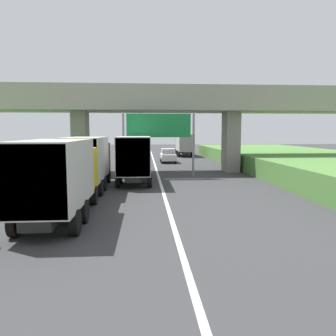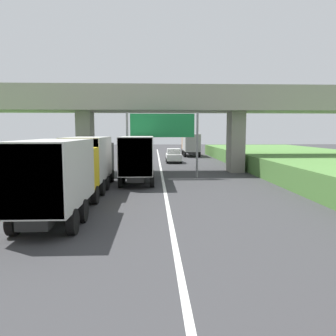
{
  "view_description": "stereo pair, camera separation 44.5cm",
  "coord_description": "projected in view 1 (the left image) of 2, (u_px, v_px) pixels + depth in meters",
  "views": [
    {
      "loc": [
        -1.12,
        2.06,
        3.77
      ],
      "look_at": [
        0.0,
        17.83,
        2.0
      ],
      "focal_mm": 34.65,
      "sensor_mm": 36.0,
      "label": 1
    },
    {
      "loc": [
        -0.68,
        2.03,
        3.77
      ],
      "look_at": [
        0.0,
        17.83,
        2.0
      ],
      "focal_mm": 34.65,
      "sensor_mm": 36.0,
      "label": 2
    }
  ],
  "objects": [
    {
      "name": "overpass_bridge",
      "position": [
        157.0,
        109.0,
        29.94
      ],
      "size": [
        40.0,
        4.8,
        7.83
      ],
      "color": "gray",
      "rests_on": "ground"
    },
    {
      "name": "truck_yellow",
      "position": [
        60.0,
        175.0,
        13.81
      ],
      "size": [
        2.44,
        7.3,
        3.44
      ],
      "color": "black",
      "rests_on": "ground"
    },
    {
      "name": "truck_black",
      "position": [
        88.0,
        160.0,
        21.17
      ],
      "size": [
        2.44,
        7.3,
        3.44
      ],
      "color": "black",
      "rests_on": "ground"
    },
    {
      "name": "truck_green",
      "position": [
        135.0,
        157.0,
        24.08
      ],
      "size": [
        2.44,
        7.3,
        3.44
      ],
      "color": "black",
      "rests_on": "ground"
    },
    {
      "name": "truck_orange",
      "position": [
        184.0,
        144.0,
        50.67
      ],
      "size": [
        2.44,
        7.3,
        3.44
      ],
      "color": "black",
      "rests_on": "ground"
    },
    {
      "name": "construction_barrel_2",
      "position": [
        33.0,
        201.0,
        15.66
      ],
      "size": [
        0.57,
        0.57,
        0.9
      ],
      "color": "orange",
      "rests_on": "ground"
    },
    {
      "name": "lane_centre_stripe",
      "position": [
        160.0,
        183.0,
        24.17
      ],
      "size": [
        0.2,
        91.88,
        0.01
      ],
      "primitive_type": "cube",
      "color": "white",
      "rests_on": "ground"
    },
    {
      "name": "overhead_highway_sign",
      "position": [
        159.0,
        130.0,
        26.22
      ],
      "size": [
        5.88,
        0.18,
        5.33
      ],
      "color": "slate",
      "rests_on": "ground"
    },
    {
      "name": "car_white",
      "position": [
        168.0,
        156.0,
        39.93
      ],
      "size": [
        1.86,
        4.1,
        1.72
      ],
      "color": "silver",
      "rests_on": "ground"
    }
  ]
}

